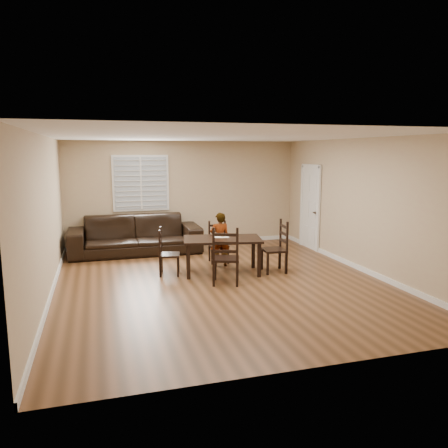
{
  "coord_description": "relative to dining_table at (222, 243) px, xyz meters",
  "views": [
    {
      "loc": [
        -2.16,
        -7.65,
        2.42
      ],
      "look_at": [
        0.24,
        0.6,
        1.0
      ],
      "focal_mm": 35.0,
      "sensor_mm": 36.0,
      "label": 1
    }
  ],
  "objects": [
    {
      "name": "chair_right",
      "position": [
        1.17,
        -0.2,
        -0.15
      ],
      "size": [
        0.48,
        0.51,
        1.06
      ],
      "rotation": [
        0.0,
        0.0,
        -1.66
      ],
      "color": "black",
      "rests_on": "ground"
    },
    {
      "name": "chair_far",
      "position": [
        -0.17,
        -0.81,
        -0.14
      ],
      "size": [
        0.61,
        0.59,
        1.09
      ],
      "rotation": [
        0.0,
        0.0,
        2.81
      ],
      "color": "black",
      "rests_on": "ground"
    },
    {
      "name": "ground",
      "position": [
        -0.2,
        -0.57,
        -0.63
      ],
      "size": [
        7.0,
        7.0,
        0.0
      ],
      "primitive_type": "plane",
      "color": "brown",
      "rests_on": "ground"
    },
    {
      "name": "napkin",
      "position": [
        0.03,
        0.17,
        0.09
      ],
      "size": [
        0.32,
        0.32,
        0.0
      ],
      "primitive_type": "cube",
      "rotation": [
        0.0,
        0.0,
        -0.18
      ],
      "color": "beige",
      "rests_on": "dining_table"
    },
    {
      "name": "room",
      "position": [
        -0.16,
        -0.39,
        1.18
      ],
      "size": [
        6.04,
        7.04,
        2.72
      ],
      "color": "tan",
      "rests_on": "ground"
    },
    {
      "name": "chair_left",
      "position": [
        -1.15,
        0.22,
        -0.2
      ],
      "size": [
        0.47,
        0.49,
        0.94
      ],
      "rotation": [
        0.0,
        0.0,
        1.36
      ],
      "color": "black",
      "rests_on": "ground"
    },
    {
      "name": "donut",
      "position": [
        0.05,
        0.17,
        0.11
      ],
      "size": [
        0.11,
        0.11,
        0.04
      ],
      "color": "gold",
      "rests_on": "napkin"
    },
    {
      "name": "sofa",
      "position": [
        -1.52,
        2.28,
        -0.18
      ],
      "size": [
        3.09,
        1.21,
        0.9
      ],
      "primitive_type": "imported",
      "rotation": [
        0.0,
        0.0,
        0.0
      ],
      "color": "black",
      "rests_on": "ground"
    },
    {
      "name": "chair_near",
      "position": [
        0.17,
        0.96,
        -0.22
      ],
      "size": [
        0.44,
        0.42,
        0.91
      ],
      "rotation": [
        0.0,
        0.0,
        -0.08
      ],
      "color": "black",
      "rests_on": "ground"
    },
    {
      "name": "dining_table",
      "position": [
        0.0,
        0.0,
        0.0
      ],
      "size": [
        1.67,
        1.13,
        0.72
      ],
      "rotation": [
        0.0,
        0.0,
        -0.18
      ],
      "color": "black",
      "rests_on": "ground"
    },
    {
      "name": "child",
      "position": [
        0.1,
        0.55,
        -0.05
      ],
      "size": [
        0.44,
        0.3,
        1.16
      ],
      "primitive_type": "imported",
      "rotation": [
        0.0,
        0.0,
        3.08
      ],
      "color": "gray",
      "rests_on": "ground"
    }
  ]
}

